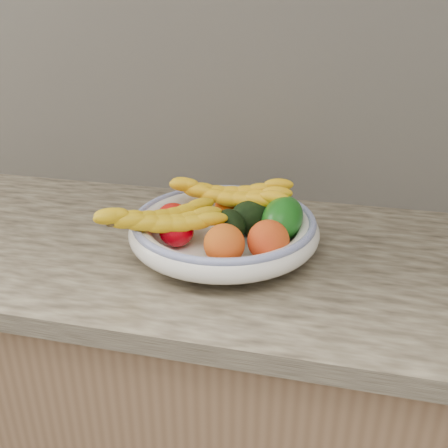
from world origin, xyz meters
The scene contains 14 objects.
kitchen_counter centered at (0.00, 1.69, 0.46)m, with size 2.44×0.66×1.40m.
fruit_bowl centered at (0.00, 1.66, 0.95)m, with size 0.39×0.39×0.08m.
clementine_back_left centered at (-0.02, 1.77, 0.95)m, with size 0.05×0.05×0.04m, color #FF5805.
clementine_back_right centered at (0.02, 1.77, 0.95)m, with size 0.05×0.05×0.05m, color #F14D05.
clementine_back_mid centered at (-0.01, 1.74, 0.95)m, with size 0.06×0.06×0.05m, color #E95A04.
tomato_left centered at (-0.11, 1.66, 0.96)m, with size 0.07×0.07×0.06m, color red.
tomato_near_left centered at (-0.08, 1.60, 0.96)m, with size 0.07×0.07×0.06m, color #AE000C.
avocado_center centered at (0.02, 1.65, 0.96)m, with size 0.06×0.09×0.06m, color black.
avocado_right centered at (0.05, 1.70, 0.96)m, with size 0.08×0.11×0.08m, color black.
green_mango centered at (0.12, 1.68, 0.98)m, with size 0.08×0.13×0.09m, color #115710.
peach_front centered at (0.02, 1.56, 0.97)m, with size 0.08×0.08×0.08m, color orange.
peach_right centered at (0.10, 1.59, 0.97)m, with size 0.08×0.08×0.08m, color orange.
banana_bunch_back centered at (-0.01, 1.74, 0.99)m, with size 0.28×0.11×0.08m, color yellow, non-canonical shape.
banana_bunch_front centered at (-0.11, 1.59, 0.98)m, with size 0.26×0.11×0.07m, color yellow, non-canonical shape.
Camera 1 is at (0.22, 0.76, 1.39)m, focal length 40.00 mm.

